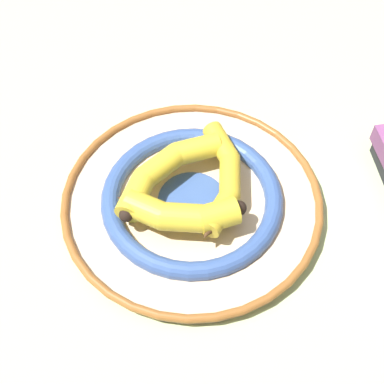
{
  "coord_description": "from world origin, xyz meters",
  "views": [
    {
      "loc": [
        -0.34,
        0.3,
        0.66
      ],
      "look_at": [
        -0.01,
        -0.01,
        0.04
      ],
      "focal_mm": 50.0,
      "sensor_mm": 36.0,
      "label": 1
    }
  ],
  "objects": [
    {
      "name": "decorative_bowl",
      "position": [
        -0.01,
        -0.01,
        0.01
      ],
      "size": [
        0.38,
        0.38,
        0.03
      ],
      "color": "beige",
      "rests_on": "ground_plane"
    },
    {
      "name": "banana_c",
      "position": [
        0.04,
        -0.0,
        0.05
      ],
      "size": [
        0.07,
        0.21,
        0.04
      ],
      "rotation": [
        0.0,
        0.0,
        7.88
      ],
      "color": "yellow",
      "rests_on": "decorative_bowl"
    },
    {
      "name": "banana_a",
      "position": [
        -0.03,
        0.04,
        0.05
      ],
      "size": [
        0.15,
        0.14,
        0.04
      ],
      "rotation": [
        0.0,
        0.0,
        3.89
      ],
      "color": "yellow",
      "rests_on": "decorative_bowl"
    },
    {
      "name": "banana_b",
      "position": [
        -0.03,
        -0.05,
        0.05
      ],
      "size": [
        0.15,
        0.16,
        0.03
      ],
      "rotation": [
        0.0,
        0.0,
        5.48
      ],
      "color": "gold",
      "rests_on": "decorative_bowl"
    },
    {
      "name": "ground_plane",
      "position": [
        0.0,
        0.0,
        0.0
      ],
      "size": [
        2.8,
        2.8,
        0.0
      ],
      "primitive_type": "plane",
      "color": "#B2C693"
    }
  ]
}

